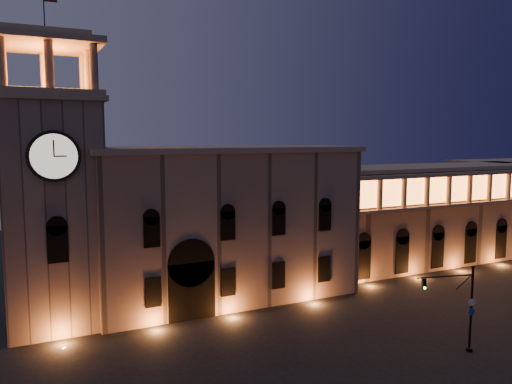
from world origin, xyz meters
TOP-DOWN VIEW (x-y plane):
  - ground at (0.00, 0.00)m, footprint 160.00×160.00m
  - government_building at (-2.08, 21.93)m, footprint 30.80×12.80m
  - clock_tower at (-20.50, 20.98)m, footprint 9.80×9.80m
  - colonnade_wing at (32.00, 23.92)m, footprint 40.60×11.50m
  - secondary_building at (58.00, 30.00)m, footprint 20.00×12.00m
  - traffic_light at (10.62, -1.50)m, footprint 5.47×1.56m

SIDE VIEW (x-z plane):
  - ground at x=0.00m, z-range 0.00..0.00m
  - traffic_light at x=10.62m, z-range 0.19..7.86m
  - secondary_building at x=58.00m, z-range 0.00..14.00m
  - colonnade_wing at x=32.00m, z-range 0.08..14.58m
  - government_building at x=-2.08m, z-range -0.03..17.57m
  - clock_tower at x=-20.50m, z-range -3.70..28.70m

